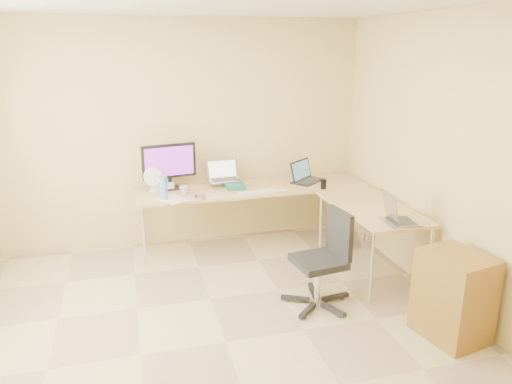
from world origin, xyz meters
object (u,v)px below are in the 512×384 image
object	(u,v)px
laptop_black	(308,171)
water_bottle	(164,188)
desk_main	(254,217)
laptop_return	(402,210)
desk_return	(370,240)
monitor	(169,167)
desk_fan	(153,180)
mug	(184,190)
cabinet	(453,296)
office_chair	(319,255)
keyboard	(257,192)
laptop_center	(224,171)

from	to	relation	value
laptop_black	water_bottle	bearing A→B (deg)	149.93
desk_main	laptop_return	size ratio (longest dim) A/B	7.32
desk_return	monitor	world-z (taller)	monitor
desk_return	monitor	bearing A→B (deg)	148.87
monitor	desk_fan	bearing A→B (deg)	-177.51
laptop_return	desk_fan	bearing A→B (deg)	59.65
desk_return	monitor	distance (m)	2.32
mug	laptop_return	world-z (taller)	laptop_return
monitor	laptop_black	xyz separation A→B (m)	(1.61, -0.10, -0.13)
monitor	laptop_return	size ratio (longest dim) A/B	1.68
desk_fan	desk_return	bearing A→B (deg)	-19.90
desk_main	cabinet	bearing A→B (deg)	-64.36
laptop_black	office_chair	distance (m)	1.64
laptop_black	cabinet	distance (m)	2.37
water_bottle	office_chair	distance (m)	1.81
desk_main	mug	world-z (taller)	mug
monitor	cabinet	size ratio (longest dim) A/B	0.84
laptop_black	water_bottle	size ratio (longest dim) A/B	1.58
monitor	mug	bearing A→B (deg)	-73.16
office_chair	laptop_return	bearing A→B (deg)	-8.05
laptop_black	keyboard	xyz separation A→B (m)	(-0.70, -0.31, -0.12)
laptop_black	desk_main	bearing A→B (deg)	145.14
laptop_return	cabinet	size ratio (longest dim) A/B	0.50
desk_return	monitor	xyz separation A→B (m)	(-1.91, 1.15, 0.63)
cabinet	water_bottle	bearing A→B (deg)	125.03
monitor	office_chair	distance (m)	2.06
cabinet	desk_main	bearing A→B (deg)	104.39
desk_return	desk_fan	bearing A→B (deg)	152.11
laptop_center	cabinet	size ratio (longest dim) A/B	0.50
cabinet	laptop_return	bearing A→B (deg)	83.76
keyboard	mug	xyz separation A→B (m)	(-0.78, 0.16, 0.04)
office_chair	laptop_center	bearing A→B (deg)	99.93
monitor	office_chair	bearing A→B (deg)	-64.99
desk_main	monitor	bearing A→B (deg)	170.66
cabinet	laptop_center	bearing A→B (deg)	108.75
laptop_black	desk_fan	size ratio (longest dim) A/B	1.55
laptop_center	office_chair	world-z (taller)	laptop_center
water_bottle	laptop_return	world-z (taller)	water_bottle
desk_return	laptop_return	bearing A→B (deg)	-86.33
desk_return	laptop_center	xyz separation A→B (m)	(-1.29, 1.16, 0.53)
desk_return	cabinet	distance (m)	1.24
desk_main	desk_return	world-z (taller)	same
keyboard	water_bottle	xyz separation A→B (m)	(-1.00, 0.04, 0.12)
keyboard	laptop_black	bearing A→B (deg)	12.94
desk_main	mug	size ratio (longest dim) A/B	25.67
monitor	keyboard	size ratio (longest dim) A/B	1.40
monitor	water_bottle	bearing A→B (deg)	-114.31
laptop_center	office_chair	size ratio (longest dim) A/B	0.40
desk_return	water_bottle	xyz separation A→B (m)	(-2.01, 0.78, 0.49)
laptop_return	monitor	bearing A→B (deg)	56.33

